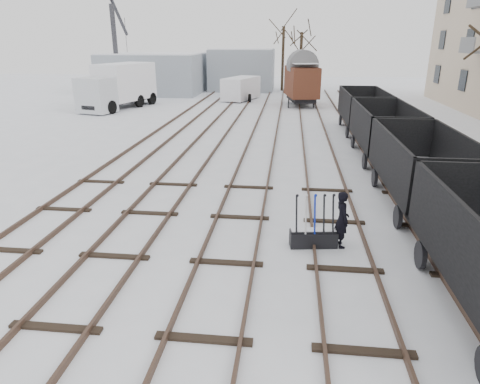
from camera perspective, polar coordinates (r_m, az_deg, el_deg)
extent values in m
plane|color=white|center=(11.17, -1.84, -9.52)|extent=(120.00, 120.00, 0.00)
cube|color=black|center=(25.59, -12.32, 7.11)|extent=(0.07, 52.00, 0.15)
cube|color=black|center=(25.17, -9.20, 7.11)|extent=(0.07, 52.00, 0.15)
cube|color=black|center=(14.86, -24.22, -3.56)|extent=(1.90, 0.20, 0.08)
cube|color=black|center=(24.79, -5.69, 7.07)|extent=(0.07, 52.00, 0.15)
cube|color=black|center=(24.53, -2.39, 7.02)|extent=(0.07, 52.00, 0.15)
cube|color=black|center=(13.60, -13.24, -4.38)|extent=(1.90, 0.20, 0.08)
cube|color=black|center=(24.34, 1.28, 6.93)|extent=(0.07, 52.00, 0.15)
cube|color=black|center=(24.26, 4.68, 6.82)|extent=(0.07, 52.00, 0.15)
cube|color=black|center=(12.93, -0.55, -5.13)|extent=(1.90, 0.20, 0.08)
cube|color=black|center=(24.26, 8.40, 6.68)|extent=(0.07, 52.00, 0.15)
cube|color=black|center=(24.35, 11.80, 6.52)|extent=(0.07, 52.00, 0.15)
cube|color=black|center=(12.94, 12.82, -5.64)|extent=(1.90, 0.20, 0.08)
cube|color=black|center=(24.54, 15.46, 6.33)|extent=(0.07, 52.00, 0.15)
cube|color=black|center=(24.81, 18.75, 6.13)|extent=(0.07, 52.00, 0.15)
cube|color=black|center=(13.62, 25.51, -5.85)|extent=(1.90, 0.20, 0.08)
cube|color=#959EA8|center=(48.01, -11.37, 15.20)|extent=(10.00, 8.00, 4.00)
cube|color=white|center=(47.90, -11.54, 17.64)|extent=(9.80, 7.84, 0.10)
cube|color=#959EA8|center=(50.05, 0.32, 15.97)|extent=(7.00, 6.00, 4.40)
cube|color=white|center=(49.95, 0.32, 18.54)|extent=(6.86, 5.88, 0.10)
cube|color=black|center=(12.13, 9.74, -6.17)|extent=(1.35, 0.60, 0.44)
cube|color=black|center=(12.02, 9.81, -5.14)|extent=(1.33, 0.48, 0.06)
cube|color=white|center=(12.01, 9.82, -4.97)|extent=(1.27, 0.44, 0.03)
cylinder|color=black|center=(11.74, 7.55, -3.04)|extent=(0.09, 0.32, 1.08)
cylinder|color=silver|center=(11.78, 8.75, -3.01)|extent=(0.09, 0.32, 1.08)
cylinder|color=#0D23AA|center=(11.83, 9.94, -2.99)|extent=(0.09, 0.32, 1.08)
cylinder|color=black|center=(11.88, 11.12, -2.96)|extent=(0.09, 0.32, 1.08)
cylinder|color=black|center=(11.94, 12.30, -2.94)|extent=(0.09, 0.32, 1.08)
imported|color=black|center=(12.05, 13.44, -3.57)|extent=(0.51, 0.66, 1.61)
cube|color=black|center=(9.49, 26.79, -5.94)|extent=(0.10, 6.14, 1.64)
cube|color=black|center=(15.87, 22.83, 0.55)|extent=(1.96, 5.40, 0.41)
cube|color=black|center=(15.81, 22.92, 1.25)|extent=(2.45, 6.14, 0.12)
cube|color=black|center=(15.29, 19.09, 4.35)|extent=(0.10, 6.14, 1.64)
cube|color=black|center=(15.97, 27.36, 3.84)|extent=(0.10, 6.14, 1.64)
cube|color=white|center=(15.78, 22.97, 1.60)|extent=(2.21, 5.89, 0.06)
cylinder|color=black|center=(13.90, 20.30, -3.10)|extent=(0.12, 0.72, 0.72)
cylinder|color=black|center=(18.08, 24.51, 1.51)|extent=(0.12, 0.72, 0.72)
cube|color=black|center=(21.86, 18.49, 6.02)|extent=(1.96, 5.40, 0.41)
cube|color=black|center=(21.81, 18.54, 6.55)|extent=(2.45, 6.14, 0.12)
cube|color=black|center=(21.44, 15.67, 8.86)|extent=(0.10, 6.14, 1.64)
cube|color=black|center=(21.93, 21.81, 8.42)|extent=(0.10, 6.14, 1.64)
cube|color=white|center=(21.79, 18.57, 6.81)|extent=(2.21, 5.89, 0.06)
cylinder|color=black|center=(19.84, 16.28, 4.02)|extent=(0.12, 0.72, 0.72)
cylinder|color=black|center=(24.04, 20.16, 6.25)|extent=(0.12, 0.72, 0.72)
cube|color=black|center=(28.02, 16.00, 9.11)|extent=(1.96, 5.40, 0.41)
cube|color=black|center=(27.99, 16.04, 9.52)|extent=(2.45, 6.14, 0.12)
cube|color=black|center=(27.70, 13.76, 11.34)|extent=(0.10, 6.14, 1.64)
cube|color=black|center=(28.08, 18.60, 10.99)|extent=(0.10, 6.14, 1.64)
cube|color=white|center=(27.97, 16.06, 9.72)|extent=(2.21, 5.89, 0.06)
cylinder|color=black|center=(26.01, 14.12, 7.81)|extent=(0.12, 0.72, 0.72)
cylinder|color=black|center=(30.18, 17.52, 9.08)|extent=(0.12, 0.72, 0.72)
cube|color=black|center=(38.40, 8.11, 12.26)|extent=(2.50, 4.40, 0.38)
cube|color=#522318|center=(38.25, 8.21, 14.37)|extent=(3.05, 5.04, 2.45)
cube|color=white|center=(38.14, 8.33, 16.70)|extent=(2.78, 4.77, 0.04)
cylinder|color=black|center=(36.93, 6.49, 11.60)|extent=(0.11, 0.66, 0.66)
cylinder|color=black|center=(39.97, 9.57, 12.07)|extent=(0.11, 0.66, 0.66)
cube|color=black|center=(37.79, -15.64, 11.57)|extent=(3.33, 7.97, 0.31)
cube|color=silver|center=(35.02, -17.54, 12.18)|extent=(2.97, 2.68, 2.61)
cube|color=white|center=(38.40, -15.38, 13.99)|extent=(3.97, 5.92, 2.92)
cube|color=white|center=(38.30, -15.59, 16.19)|extent=(3.89, 5.81, 0.04)
cylinder|color=black|center=(35.80, -18.97, 10.73)|extent=(0.31, 1.04, 1.04)
cylinder|color=black|center=(40.11, -12.53, 12.18)|extent=(0.31, 1.04, 1.04)
cube|color=white|center=(41.55, 0.13, 13.65)|extent=(3.41, 5.16, 1.95)
cube|color=white|center=(41.46, 0.13, 15.02)|extent=(3.33, 5.04, 0.04)
cylinder|color=black|center=(40.27, -1.53, 12.45)|extent=(0.24, 0.76, 0.76)
cylinder|color=black|center=(43.03, 1.69, 12.91)|extent=(0.24, 0.76, 0.76)
cube|color=#2E2E33|center=(47.11, -15.79, 12.86)|extent=(2.13, 2.13, 0.87)
cylinder|color=#2E2E33|center=(46.86, -16.25, 17.61)|extent=(0.48, 0.48, 8.70)
cylinder|color=#2E2E33|center=(48.72, -15.75, 21.82)|extent=(0.84, 5.54, 4.01)
cylinder|color=black|center=(50.80, -14.47, 18.85)|extent=(0.04, 0.04, 4.90)
cylinder|color=black|center=(49.56, 5.73, 17.22)|extent=(0.30, 0.30, 6.78)
cylinder|color=black|center=(45.48, 8.05, 16.50)|extent=(0.30, 0.30, 6.13)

